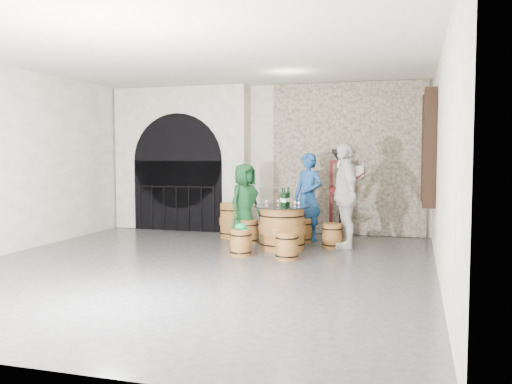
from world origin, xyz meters
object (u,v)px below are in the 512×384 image
(barrel_stool_right, at_px, (332,236))
(person_green, at_px, (245,203))
(barrel_stool_left, at_px, (249,232))
(corking_press, at_px, (341,186))
(barrel_table, at_px, (282,228))
(wine_bottle_right, at_px, (288,198))
(barrel_stool_far, at_px, (302,231))
(person_blue, at_px, (308,197))
(person_white, at_px, (345,195))
(wine_bottle_center, at_px, (284,199))
(barrel_stool_near_right, at_px, (287,246))
(wine_bottle_left, at_px, (282,198))
(barrel_stool_near_left, at_px, (241,243))
(side_barrel, at_px, (232,221))

(barrel_stool_right, relative_size, person_green, 0.29)
(barrel_stool_left, relative_size, corking_press, 0.25)
(barrel_stool_right, bearing_deg, barrel_table, -154.03)
(wine_bottle_right, bearing_deg, barrel_stool_far, 80.39)
(barrel_table, height_order, person_blue, person_blue)
(person_white, distance_m, corking_press, 1.32)
(wine_bottle_center, bearing_deg, barrel_stool_near_right, -73.75)
(barrel_stool_far, xyz_separation_m, person_white, (0.86, -0.41, 0.73))
(person_green, height_order, wine_bottle_left, person_green)
(barrel_stool_left, distance_m, person_blue, 1.37)
(barrel_stool_right, relative_size, wine_bottle_right, 1.37)
(person_blue, relative_size, person_white, 0.90)
(barrel_stool_right, relative_size, barrel_stool_near_left, 1.00)
(barrel_stool_near_left, bearing_deg, side_barrel, 113.14)
(barrel_table, height_order, wine_bottle_center, wine_bottle_center)
(barrel_stool_far, height_order, barrel_stool_near_right, same)
(barrel_stool_left, bearing_deg, person_blue, 33.39)
(person_green, xyz_separation_m, person_white, (1.93, -0.07, 0.19))
(person_blue, xyz_separation_m, corking_press, (0.55, 0.62, 0.18))
(barrel_stool_near_right, height_order, wine_bottle_right, wine_bottle_right)
(barrel_stool_right, bearing_deg, corking_press, 91.93)
(barrel_table, xyz_separation_m, person_green, (-0.88, 0.58, 0.37))
(wine_bottle_left, height_order, wine_bottle_right, same)
(barrel_stool_left, height_order, wine_bottle_right, wine_bottle_right)
(barrel_stool_left, distance_m, corking_press, 2.19)
(barrel_stool_near_left, xyz_separation_m, corking_press, (1.31, 2.57, 0.83))
(barrel_stool_near_right, bearing_deg, side_barrel, 129.75)
(barrel_stool_right, xyz_separation_m, person_green, (-1.72, 0.17, 0.54))
(barrel_table, height_order, barrel_stool_near_right, barrel_table)
(person_blue, distance_m, wine_bottle_left, 1.14)
(wine_bottle_right, distance_m, corking_press, 1.77)
(barrel_stool_near_left, xyz_separation_m, wine_bottle_right, (0.58, 0.96, 0.69))
(barrel_stool_right, relative_size, barrel_stool_near_right, 1.00)
(person_blue, xyz_separation_m, side_barrel, (-1.53, -0.15, -0.51))
(barrel_stool_far, bearing_deg, person_blue, 78.67)
(barrel_stool_far, distance_m, side_barrel, 1.48)
(wine_bottle_left, bearing_deg, barrel_stool_left, 150.16)
(barrel_stool_far, height_order, person_green, person_green)
(wine_bottle_center, bearing_deg, wine_bottle_right, 84.27)
(barrel_stool_left, xyz_separation_m, wine_bottle_right, (0.84, -0.32, 0.69))
(wine_bottle_left, height_order, side_barrel, wine_bottle_left)
(barrel_stool_near_left, bearing_deg, barrel_stool_near_right, -7.88)
(person_green, bearing_deg, wine_bottle_left, -95.43)
(barrel_stool_right, xyz_separation_m, wine_bottle_center, (-0.80, -0.41, 0.69))
(side_barrel, height_order, corking_press, corking_press)
(barrel_stool_near_right, relative_size, person_blue, 0.26)
(person_blue, height_order, wine_bottle_left, person_blue)
(barrel_stool_far, distance_m, wine_bottle_center, 1.16)
(corking_press, bearing_deg, person_blue, -137.64)
(person_green, distance_m, person_blue, 1.27)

